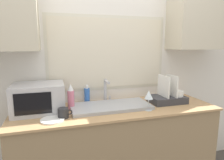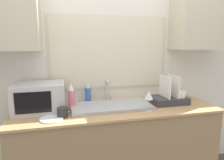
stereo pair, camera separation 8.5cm
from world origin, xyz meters
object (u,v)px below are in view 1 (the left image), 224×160
(mug_near_sink, at_px, (63,113))
(soap_bottle, at_px, (87,95))
(faucet, at_px, (106,89))
(spray_bottle, at_px, (71,97))
(microwave, at_px, (39,98))
(wine_glass, at_px, (149,95))
(dish_rack, at_px, (168,97))

(mug_near_sink, bearing_deg, soap_bottle, 54.85)
(faucet, height_order, spray_bottle, faucet)
(mug_near_sink, bearing_deg, microwave, 132.13)
(spray_bottle, bearing_deg, faucet, 17.76)
(microwave, height_order, wine_glass, microwave)
(dish_rack, height_order, wine_glass, dish_rack)
(spray_bottle, distance_m, wine_glass, 0.73)
(faucet, height_order, dish_rack, dish_rack)
(microwave, bearing_deg, mug_near_sink, -47.87)
(dish_rack, bearing_deg, soap_bottle, 164.65)
(microwave, bearing_deg, dish_rack, -3.49)
(soap_bottle, bearing_deg, dish_rack, -15.35)
(faucet, xyz_separation_m, microwave, (-0.66, -0.12, -0.01))
(faucet, relative_size, wine_glass, 1.32)
(spray_bottle, relative_size, wine_glass, 1.28)
(microwave, bearing_deg, soap_bottle, 17.68)
(microwave, height_order, dish_rack, dish_rack)
(faucet, bearing_deg, dish_rack, -17.31)
(dish_rack, xyz_separation_m, spray_bottle, (-1.00, 0.07, 0.05))
(faucet, xyz_separation_m, mug_near_sink, (-0.46, -0.34, -0.10))
(soap_bottle, bearing_deg, faucet, -8.94)
(spray_bottle, bearing_deg, wine_glass, -19.47)
(dish_rack, xyz_separation_m, mug_near_sink, (-1.08, -0.14, -0.02))
(microwave, height_order, soap_bottle, microwave)
(soap_bottle, xyz_separation_m, mug_near_sink, (-0.26, -0.37, -0.04))
(soap_bottle, bearing_deg, wine_glass, -37.75)
(dish_rack, height_order, spray_bottle, dish_rack)
(dish_rack, height_order, soap_bottle, dish_rack)
(microwave, relative_size, mug_near_sink, 3.70)
(soap_bottle, relative_size, mug_near_sink, 1.59)
(faucet, distance_m, microwave, 0.67)
(soap_bottle, relative_size, wine_glass, 1.02)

